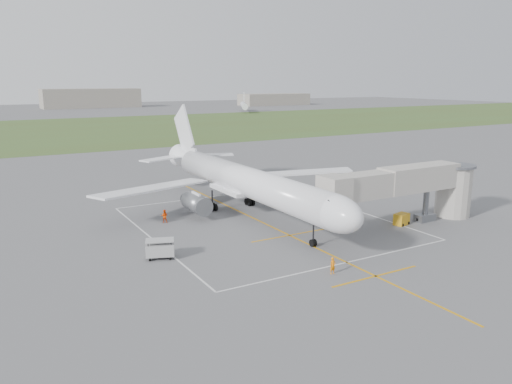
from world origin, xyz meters
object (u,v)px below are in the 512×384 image
airliner (244,181)px  ramp_worker_wing (164,216)px  jet_bridge (414,186)px  baggage_cart (160,249)px  ramp_worker_nose (333,266)px  gpu_unit (402,219)px

airliner → ramp_worker_wing: airliner is taller
jet_bridge → airliner: bearing=137.8°
baggage_cart → ramp_worker_nose: bearing=-23.4°
airliner → gpu_unit: size_ratio=22.14×
airliner → ramp_worker_wing: size_ratio=28.47×
baggage_cart → gpu_unit: bearing=13.8°
gpu_unit → jet_bridge: bearing=-23.1°
jet_bridge → ramp_worker_nose: jet_bridge is taller
jet_bridge → ramp_worker_wing: (-26.24, 15.67, -3.92)m
gpu_unit → ramp_worker_nose: ramp_worker_nose is taller
airliner → ramp_worker_nose: (-3.02, -22.35, -3.61)m
jet_bridge → gpu_unit: (-1.49, 0.26, -4.05)m
jet_bridge → gpu_unit: 4.32m
jet_bridge → ramp_worker_wing: size_ratio=14.25×
jet_bridge → ramp_worker_nose: 20.80m
gpu_unit → baggage_cart: size_ratio=0.67×
airliner → ramp_worker_nose: size_ratio=29.88×
gpu_unit → baggage_cart: baggage_cart is taller
jet_bridge → gpu_unit: jet_bridge is taller
jet_bridge → ramp_worker_wing: bearing=149.2°
gpu_unit → ramp_worker_wing: (-24.76, 15.41, 0.13)m
airliner → gpu_unit: 20.30m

